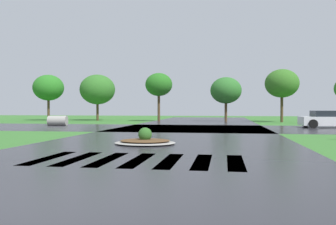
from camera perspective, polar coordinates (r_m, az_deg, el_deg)
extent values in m
cube|color=#38722D|center=(5.68, -16.80, -14.87)|extent=(120.00, 120.00, 0.10)
cube|color=#2B2B30|center=(15.19, -0.03, -4.81)|extent=(10.84, 80.00, 0.01)
cube|color=#2B2B30|center=(25.63, 3.72, -2.54)|extent=(90.00, 9.76, 0.01)
cube|color=white|center=(11.03, -18.67, -6.97)|extent=(0.45, 2.92, 0.01)
cube|color=white|center=(10.64, -14.34, -7.23)|extent=(0.45, 2.92, 0.01)
cube|color=white|center=(10.32, -9.71, -7.47)|extent=(0.45, 2.92, 0.01)
cube|color=white|center=(10.07, -4.81, -7.66)|extent=(0.45, 2.92, 0.01)
cube|color=white|center=(9.89, 0.30, -7.81)|extent=(0.45, 2.92, 0.01)
cube|color=white|center=(9.80, 5.56, -7.90)|extent=(0.45, 2.92, 0.01)
cube|color=white|center=(9.78, 10.88, -7.92)|extent=(0.45, 2.92, 0.01)
ellipsoid|color=#9E9B93|center=(14.39, -3.73, -4.90)|extent=(2.48, 2.18, 0.12)
ellipsoid|color=brown|center=(14.38, -3.73, -4.54)|extent=(2.04, 1.79, 0.10)
sphere|color=#2D6023|center=(14.36, -3.73, -3.55)|extent=(0.56, 0.56, 0.56)
cube|color=silver|center=(28.88, 24.44, -1.25)|extent=(4.02, 2.09, 0.66)
cube|color=#1E232B|center=(28.81, 24.09, -0.16)|extent=(1.89, 1.75, 0.44)
cylinder|color=black|center=(29.45, 21.37, -1.55)|extent=(0.65, 0.25, 0.64)
cylinder|color=black|center=(27.55, 22.44, -1.71)|extent=(0.65, 0.25, 0.64)
cylinder|color=#9E9B93|center=(30.90, -17.42, -1.27)|extent=(1.61, 0.94, 0.81)
cylinder|color=#4C3823|center=(43.05, -18.77, 0.47)|extent=(0.28, 0.28, 2.59)
ellipsoid|color=#297522|center=(43.11, -18.78, 3.82)|extent=(3.51, 3.51, 2.98)
cylinder|color=#4C3823|center=(41.79, -11.33, 0.22)|extent=(0.28, 0.28, 2.19)
ellipsoid|color=#326F26|center=(41.84, -11.34, 3.67)|extent=(4.08, 4.08, 3.47)
cylinder|color=#4C3823|center=(38.40, -1.50, 0.78)|extent=(0.28, 0.28, 2.99)
ellipsoid|color=#276C1E|center=(38.49, -1.50, 4.55)|extent=(2.95, 2.95, 2.51)
cylinder|color=#4C3823|center=(38.42, 9.34, 0.18)|extent=(0.28, 0.28, 2.19)
ellipsoid|color=#2F6D2B|center=(38.47, 9.35, 3.56)|extent=(3.34, 3.34, 2.84)
cylinder|color=#4C3823|center=(38.01, 17.94, 0.60)|extent=(0.28, 0.28, 2.79)
ellipsoid|color=#356D23|center=(38.09, 17.95, 4.51)|extent=(3.44, 3.44, 2.92)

